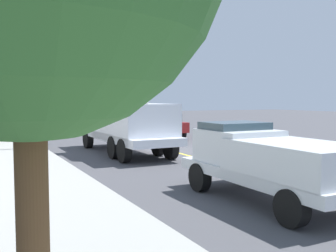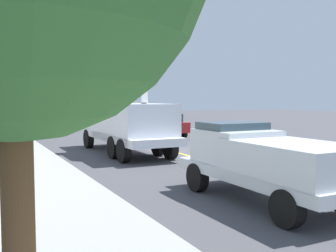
% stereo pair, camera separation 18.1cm
% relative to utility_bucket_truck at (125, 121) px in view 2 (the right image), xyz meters
% --- Properties ---
extents(ground, '(120.00, 120.00, 0.00)m').
position_rel_utility_bucket_truck_xyz_m(ground, '(-0.15, -2.38, -1.63)').
color(ground, '#47474C').
extents(sidewalk_far_side, '(60.06, 4.90, 0.12)m').
position_rel_utility_bucket_truck_xyz_m(sidewalk_far_side, '(-0.32, 5.22, -1.57)').
color(sidewalk_far_side, '#9E9E99').
rests_on(sidewalk_far_side, ground).
extents(lane_centre_stripe, '(49.99, 1.24, 0.01)m').
position_rel_utility_bucket_truck_xyz_m(lane_centre_stripe, '(-0.15, -2.38, -1.62)').
color(lane_centre_stripe, yellow).
rests_on(lane_centre_stripe, ground).
extents(utility_bucket_truck, '(8.25, 2.95, 7.76)m').
position_rel_utility_bucket_truck_xyz_m(utility_bucket_truck, '(0.00, 0.00, 0.00)').
color(utility_bucket_truck, white).
rests_on(utility_bucket_truck, ground).
extents(service_pickup_truck, '(5.64, 2.29, 2.06)m').
position_rel_utility_bucket_truck_xyz_m(service_pickup_truck, '(-10.68, -0.21, -0.51)').
color(service_pickup_truck, silver).
rests_on(service_pickup_truck, ground).
extents(passing_minivan, '(4.84, 2.03, 1.69)m').
position_rel_utility_bucket_truck_xyz_m(passing_minivan, '(6.68, -5.16, -0.66)').
color(passing_minivan, maroon).
rests_on(passing_minivan, ground).
extents(traffic_cone_mid_front, '(0.40, 0.40, 0.73)m').
position_rel_utility_bucket_truck_xyz_m(traffic_cone_mid_front, '(3.80, -2.07, -1.27)').
color(traffic_cone_mid_front, black).
rests_on(traffic_cone_mid_front, ground).
extents(traffic_signal_mast, '(6.27, 0.62, 8.43)m').
position_rel_utility_bucket_truck_xyz_m(traffic_signal_mast, '(1.30, 4.24, 4.01)').
color(traffic_signal_mast, gray).
rests_on(traffic_signal_mast, ground).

